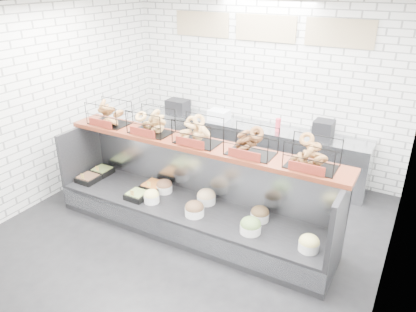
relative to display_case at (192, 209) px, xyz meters
The scene contains 5 objects.
ground 0.47m from the display_case, 90.50° to the right, with size 5.50×5.50×0.00m, color black.
room_shell 1.75m from the display_case, 90.67° to the left, with size 5.02×5.51×3.01m.
display_case is the anchor object (origin of this frame).
bagel_shelf 1.08m from the display_case, 90.99° to the left, with size 4.10×0.50×0.40m.
prep_counter 2.09m from the display_case, 90.37° to the left, with size 4.00×0.60×1.20m.
Camera 1 is at (2.56, -3.78, 3.33)m, focal length 35.00 mm.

